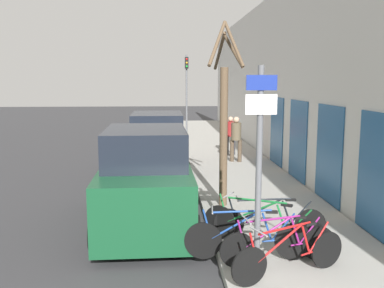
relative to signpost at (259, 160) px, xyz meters
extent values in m
plane|color=#333335|center=(-1.56, 7.57, -1.98)|extent=(80.00, 80.00, 0.00)
cube|color=#9E9B93|center=(1.04, 10.37, -1.90)|extent=(3.20, 32.00, 0.15)
cube|color=silver|center=(2.79, 10.37, 1.27)|extent=(0.20, 32.00, 6.50)
cube|color=#26598C|center=(2.67, 1.33, -0.59)|extent=(0.03, 1.66, 2.47)
cube|color=#26598C|center=(2.67, 3.85, -0.59)|extent=(0.03, 1.66, 2.47)
cube|color=#26598C|center=(2.67, 6.38, -0.59)|extent=(0.03, 1.66, 2.47)
cube|color=#26598C|center=(2.67, 8.90, -0.59)|extent=(0.03, 1.66, 2.47)
cylinder|color=#595B60|center=(0.00, 0.01, -0.17)|extent=(0.10, 0.10, 3.31)
cube|color=navy|center=(0.00, -0.05, 1.22)|extent=(0.48, 0.02, 0.23)
cube|color=white|center=(0.00, -0.05, 0.89)|extent=(0.50, 0.02, 0.31)
cylinder|color=black|center=(-0.24, -0.56, -1.52)|extent=(0.59, 0.26, 0.62)
cylinder|color=black|center=(1.17, -0.01, -1.52)|extent=(0.59, 0.26, 0.62)
cylinder|color=red|center=(0.29, -0.36, -1.23)|extent=(0.80, 0.35, 0.51)
cylinder|color=red|center=(0.36, -0.33, -1.01)|extent=(0.93, 0.40, 0.08)
cylinder|color=red|center=(0.74, -0.17, -1.25)|extent=(0.19, 0.10, 0.45)
cylinder|color=red|center=(0.92, -0.10, -1.49)|extent=(0.50, 0.22, 0.08)
cylinder|color=red|center=(0.99, -0.08, -1.27)|extent=(0.38, 0.17, 0.50)
cylinder|color=red|center=(-0.17, -0.54, -1.25)|extent=(0.18, 0.10, 0.54)
cube|color=black|center=(0.81, -0.15, -1.01)|extent=(0.22, 0.15, 0.04)
cylinder|color=#99999E|center=(-0.10, -0.51, -0.99)|extent=(0.18, 0.42, 0.02)
cylinder|color=black|center=(-0.31, 0.10, -1.52)|extent=(0.60, 0.12, 0.61)
cylinder|color=black|center=(1.14, 0.30, -1.52)|extent=(0.60, 0.12, 0.61)
cylinder|color=#8C1E72|center=(0.24, 0.18, -1.24)|extent=(0.82, 0.15, 0.50)
cylinder|color=#8C1E72|center=(0.31, 0.19, -1.03)|extent=(0.95, 0.17, 0.08)
cylinder|color=#8C1E72|center=(0.71, 0.24, -1.27)|extent=(0.18, 0.06, 0.44)
cylinder|color=#8C1E72|center=(0.89, 0.27, -1.50)|extent=(0.51, 0.10, 0.07)
cylinder|color=#8C1E72|center=(0.96, 0.28, -1.29)|extent=(0.39, 0.08, 0.49)
cylinder|color=#8C1E72|center=(-0.23, 0.11, -1.27)|extent=(0.18, 0.06, 0.52)
cube|color=black|center=(0.78, 0.25, -1.04)|extent=(0.21, 0.11, 0.04)
cylinder|color=#99999E|center=(-0.16, 0.12, -1.01)|extent=(0.08, 0.44, 0.02)
cylinder|color=black|center=(-0.84, 0.49, -1.50)|extent=(0.66, 0.10, 0.66)
cylinder|color=black|center=(0.71, 0.33, -1.50)|extent=(0.66, 0.10, 0.66)
cylinder|color=#1E4799|center=(-0.26, 0.43, -1.19)|extent=(0.88, 0.12, 0.54)
cylinder|color=#1E4799|center=(-0.18, 0.42, -0.96)|extent=(1.02, 0.14, 0.09)
cylinder|color=#1E4799|center=(0.25, 0.38, -1.22)|extent=(0.19, 0.05, 0.47)
cylinder|color=#1E4799|center=(0.44, 0.36, -1.47)|extent=(0.55, 0.08, 0.08)
cylinder|color=#1E4799|center=(0.52, 0.35, -1.24)|extent=(0.41, 0.07, 0.53)
cylinder|color=#1E4799|center=(-0.76, 0.48, -1.22)|extent=(0.19, 0.05, 0.57)
cube|color=black|center=(0.32, 0.37, -0.97)|extent=(0.21, 0.10, 0.04)
cylinder|color=#99999E|center=(-0.69, 0.47, -0.94)|extent=(0.07, 0.44, 0.02)
cylinder|color=black|center=(-0.43, 1.41, -1.49)|extent=(0.58, 0.41, 0.68)
cylinder|color=black|center=(1.04, 0.42, -1.49)|extent=(0.58, 0.41, 0.68)
cylinder|color=#197233|center=(0.12, 1.04, -1.18)|extent=(0.84, 0.58, 0.56)
cylinder|color=#197233|center=(0.20, 0.99, -0.94)|extent=(0.97, 0.67, 0.09)
cylinder|color=#197233|center=(0.60, 0.72, -1.20)|extent=(0.19, 0.15, 0.49)
cylinder|color=#197233|center=(0.78, 0.60, -1.46)|extent=(0.53, 0.37, 0.08)
cylinder|color=#197233|center=(0.85, 0.55, -1.23)|extent=(0.40, 0.28, 0.54)
cylinder|color=#197233|center=(-0.35, 1.36, -1.20)|extent=(0.19, 0.14, 0.58)
cube|color=black|center=(0.67, 0.67, -0.94)|extent=(0.21, 0.18, 0.04)
cylinder|color=#99999E|center=(-0.28, 1.31, -0.91)|extent=(0.27, 0.38, 0.02)
cylinder|color=black|center=(-0.25, 1.42, -1.52)|extent=(0.61, 0.09, 0.61)
cylinder|color=black|center=(1.33, 1.27, -1.52)|extent=(0.61, 0.09, 0.61)
cylinder|color=black|center=(0.34, 1.36, -1.24)|extent=(0.89, 0.12, 0.50)
cylinder|color=black|center=(0.42, 1.36, -1.03)|extent=(1.03, 0.13, 0.08)
cylinder|color=black|center=(0.86, 1.32, -1.27)|extent=(0.20, 0.05, 0.44)
cylinder|color=black|center=(1.06, 1.30, -1.50)|extent=(0.56, 0.08, 0.07)
cylinder|color=black|center=(1.14, 1.29, -1.29)|extent=(0.42, 0.07, 0.49)
cylinder|color=black|center=(-0.17, 1.41, -1.27)|extent=(0.19, 0.05, 0.52)
cube|color=black|center=(0.94, 1.31, -1.03)|extent=(0.21, 0.10, 0.04)
cylinder|color=#99999E|center=(-0.09, 1.40, -1.01)|extent=(0.06, 0.44, 0.02)
cube|color=#144728|center=(-1.90, 2.78, -1.17)|extent=(1.94, 4.57, 1.26)
cube|color=black|center=(-1.89, 2.59, -0.15)|extent=(1.73, 2.39, 0.77)
cylinder|color=black|center=(-2.86, 4.17, -1.65)|extent=(0.23, 0.65, 0.64)
cylinder|color=black|center=(-0.97, 4.20, -1.65)|extent=(0.23, 0.65, 0.64)
cylinder|color=black|center=(-2.82, 1.35, -1.65)|extent=(0.23, 0.65, 0.64)
cylinder|color=black|center=(-0.94, 1.38, -1.65)|extent=(0.23, 0.65, 0.64)
cube|color=silver|center=(-1.73, 8.40, -1.22)|extent=(1.91, 4.78, 1.16)
cube|color=black|center=(-1.73, 8.21, -0.25)|extent=(1.71, 2.49, 0.78)
cylinder|color=black|center=(-2.67, 9.88, -1.65)|extent=(0.22, 0.64, 0.64)
cylinder|color=black|center=(-0.78, 9.88, -1.65)|extent=(0.22, 0.64, 0.64)
cylinder|color=black|center=(-2.68, 6.92, -1.65)|extent=(0.22, 0.64, 0.64)
cylinder|color=black|center=(-0.78, 6.91, -1.65)|extent=(0.22, 0.64, 0.64)
cylinder|color=#4C3D2D|center=(1.10, 9.45, -1.41)|extent=(0.16, 0.16, 0.84)
cylinder|color=#4C3D2D|center=(1.38, 9.36, -1.41)|extent=(0.16, 0.16, 0.84)
cylinder|color=brown|center=(1.24, 9.40, -0.66)|extent=(0.38, 0.38, 0.66)
sphere|color=tan|center=(1.24, 9.40, -0.22)|extent=(0.23, 0.23, 0.23)
cylinder|color=#333338|center=(1.41, 10.98, -1.44)|extent=(0.15, 0.15, 0.77)
cylinder|color=#333338|center=(1.14, 11.00, -1.44)|extent=(0.15, 0.15, 0.77)
cylinder|color=maroon|center=(1.28, 10.99, -0.75)|extent=(0.35, 0.35, 0.61)
sphere|color=tan|center=(1.28, 10.99, -0.34)|extent=(0.21, 0.21, 0.21)
cylinder|color=brown|center=(-0.05, 3.70, -0.13)|extent=(0.20, 0.20, 3.39)
cylinder|color=brown|center=(0.14, 3.46, 2.09)|extent=(0.47, 0.59, 1.09)
cylinder|color=brown|center=(-0.28, 3.18, 2.09)|extent=(0.57, 1.12, 1.11)
cylinder|color=brown|center=(0.20, 3.81, 1.94)|extent=(0.58, 0.31, 0.79)
cylinder|color=brown|center=(-0.09, 4.29, 1.97)|extent=(0.16, 1.22, 0.87)
cylinder|color=#595B60|center=(-0.19, 17.67, 0.42)|extent=(0.10, 0.10, 4.50)
cube|color=black|center=(-0.19, 17.57, 2.22)|extent=(0.20, 0.16, 0.64)
sphere|color=red|center=(-0.19, 17.48, 2.42)|extent=(0.11, 0.11, 0.11)
sphere|color=orange|center=(-0.19, 17.48, 2.22)|extent=(0.11, 0.11, 0.11)
sphere|color=green|center=(-0.19, 17.48, 2.02)|extent=(0.11, 0.11, 0.11)
camera|label=1|loc=(-1.50, -6.56, 1.25)|focal=40.00mm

